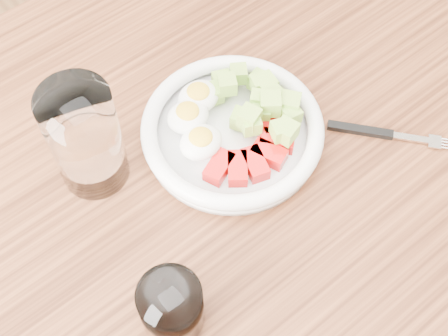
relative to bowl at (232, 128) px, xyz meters
The scene contains 5 objects.
dining_table 0.14m from the bowl, 125.58° to the right, with size 1.50×0.90×0.77m.
bowl is the anchor object (origin of this frame).
fork 0.20m from the bowl, 37.45° to the right, with size 0.13×0.15×0.01m.
water_glass 0.19m from the bowl, 157.97° to the left, with size 0.09×0.09×0.16m, color white.
coffee_glass 0.26m from the bowl, 143.92° to the right, with size 0.07×0.07×0.08m.
Camera 1 is at (-0.26, -0.30, 1.47)m, focal length 50.00 mm.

